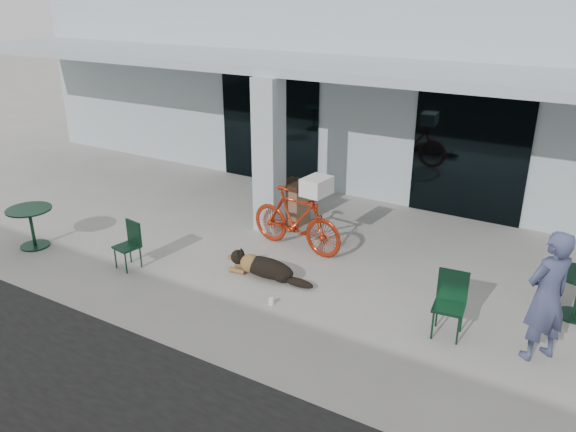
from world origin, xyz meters
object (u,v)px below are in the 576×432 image
Objects in this scene: cafe_table_near at (32,228)px; bicycle at (296,220)px; person at (547,297)px; cafe_chair_far_a at (449,306)px; cafe_chair_near at (127,246)px; dog at (266,267)px; trash_receptacle at (294,203)px.

bicycle is at bearing 29.51° from cafe_table_near.
cafe_chair_far_a is at bearing -43.64° from person.
dog is at bearing 31.68° from cafe_chair_near.
bicycle reaches higher than trash_receptacle.
cafe_chair_far_a is (3.33, -1.43, -0.12)m from bicycle.
person is at bearing -24.78° from trash_receptacle.
cafe_chair_near is at bearing -114.42° from trash_receptacle.
trash_receptacle reaches higher than cafe_table_near.
person reaches higher than cafe_chair_near.
cafe_table_near reaches higher than dog.
cafe_chair_far_a reaches higher than cafe_chair_near.
person is (8.96, 1.20, 0.54)m from cafe_table_near.
cafe_chair_near is at bearing -163.59° from dog.
trash_receptacle is at bearing 102.85° from dog.
cafe_chair_far_a is (3.19, -0.16, 0.27)m from dog.
cafe_table_near is 0.45× the size of person.
trash_receptacle is (3.76, 3.60, 0.07)m from cafe_table_near.
bicycle reaches higher than cafe_chair_far_a.
cafe_chair_far_a is 0.52× the size of person.
cafe_table_near is 0.98× the size of cafe_chair_near.
bicycle is at bearing -58.41° from trash_receptacle.
cafe_chair_near is 5.57m from cafe_chair_far_a.
cafe_chair_near is (-2.18, -2.23, -0.18)m from bicycle.
cafe_chair_near is 6.79m from person.
dog is at bearing 15.11° from cafe_table_near.
cafe_table_near is 7.83m from cafe_chair_far_a.
cafe_chair_near is at bearing 6.97° from cafe_table_near.
cafe_chair_far_a reaches higher than trash_receptacle.
person is at bearing 17.08° from cafe_chair_near.
dog is 2.52m from trash_receptacle.
trash_receptacle is (1.51, 3.33, 0.04)m from cafe_chair_near.
cafe_table_near is at bearing -136.21° from trash_receptacle.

